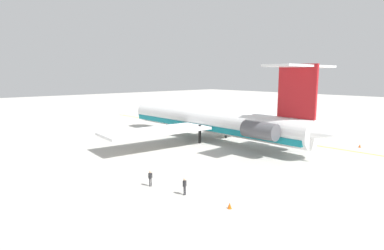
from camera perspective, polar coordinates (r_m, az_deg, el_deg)
The scene contains 8 objects.
ground at distance 66.92m, azimuth 5.01°, elevation -1.15°, with size 284.93×284.93×0.00m, color #B7B5AD.
main_jetliner at distance 56.98m, azimuth 3.86°, elevation 0.77°, with size 45.47×40.51×13.27m.
ground_crew_near_nose at distance 31.68m, azimuth -1.34°, elevation -10.65°, with size 0.28×0.44×1.74m.
ground_crew_near_tail at distance 90.19m, azimuth 3.41°, elevation 2.20°, with size 0.28×0.44×1.75m.
ground_crew_portside at distance 34.30m, azimuth -7.54°, elevation -9.18°, with size 0.28×0.40×1.73m.
safety_cone_nose at distance 58.74m, azimuth 28.01°, elevation -3.34°, with size 0.40×0.40×0.55m, color #EA590F.
safety_cone_wingtip at distance 29.16m, azimuth 6.80°, elevation -14.25°, with size 0.40×0.40×0.55m, color #EA590F.
taxiway_centreline at distance 64.98m, azimuth 8.48°, elevation -1.52°, with size 87.54×0.36×0.01m, color gold.
Camera 1 is at (-44.79, 48.32, 11.75)m, focal length 29.56 mm.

